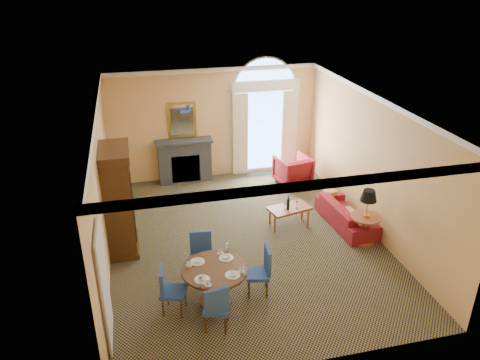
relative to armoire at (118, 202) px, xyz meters
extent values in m
plane|color=black|center=(2.72, -0.37, -1.14)|extent=(7.50, 7.50, 0.00)
cube|color=#E1B06B|center=(2.72, 3.38, 0.46)|extent=(6.00, 0.04, 3.20)
cube|color=#E1B06B|center=(-0.28, -0.37, 0.46)|extent=(0.04, 7.50, 3.20)
cube|color=#E1B06B|center=(5.72, -0.37, 0.46)|extent=(0.04, 7.50, 3.20)
cube|color=white|center=(2.72, -0.37, 2.06)|extent=(6.00, 7.50, 0.04)
cube|color=silver|center=(2.72, -0.37, 2.00)|extent=(6.00, 7.50, 0.12)
cube|color=silver|center=(-0.24, -2.77, -0.11)|extent=(0.08, 0.90, 2.06)
cube|color=#3C4047|center=(1.82, 3.18, -0.54)|extent=(1.50, 0.40, 1.20)
cube|color=#3C4047|center=(1.82, 3.15, 0.10)|extent=(1.60, 0.46, 0.08)
cube|color=gold|center=(1.82, 3.35, 0.66)|extent=(0.80, 0.04, 1.00)
cube|color=silver|center=(1.82, 3.33, 0.66)|extent=(0.64, 0.02, 0.84)
cube|color=silver|center=(4.22, 3.36, 0.11)|extent=(1.90, 0.04, 2.50)
cube|color=#93BEF6|center=(4.22, 3.35, 0.11)|extent=(1.70, 0.02, 2.30)
cylinder|color=silver|center=(4.22, 3.36, 1.36)|extent=(1.90, 0.04, 1.90)
cube|color=beige|center=(3.47, 3.24, 0.11)|extent=(0.45, 0.06, 2.45)
cube|color=beige|center=(4.97, 3.24, 0.11)|extent=(0.45, 0.06, 2.45)
cube|color=beige|center=(4.22, 3.24, 1.51)|extent=(2.00, 0.08, 0.30)
cube|color=#3D220D|center=(0.00, 0.00, -0.05)|extent=(0.60, 1.09, 2.19)
cube|color=#3D220D|center=(0.00, 0.00, 1.14)|extent=(0.68, 1.20, 0.18)
cube|color=#3D220D|center=(0.00, 0.00, -1.09)|extent=(0.68, 1.20, 0.11)
cylinder|color=#3D220D|center=(1.66, -2.34, -0.40)|extent=(1.22, 1.22, 0.05)
cylinder|color=#3D220D|center=(1.66, -2.34, -0.78)|extent=(0.16, 0.16, 0.72)
cylinder|color=#3D220D|center=(1.66, -2.34, -1.11)|extent=(0.61, 0.61, 0.06)
cylinder|color=white|center=(1.93, -2.07, -0.37)|extent=(0.27, 0.27, 0.01)
imported|color=white|center=(1.93, -2.07, -0.34)|extent=(0.15, 0.15, 0.04)
imported|color=white|center=(1.86, -1.90, -0.33)|extent=(0.09, 0.09, 0.07)
cylinder|color=white|center=(1.38, -2.07, -0.37)|extent=(0.27, 0.27, 0.01)
imported|color=white|center=(1.38, -2.07, -0.34)|extent=(0.15, 0.15, 0.04)
imported|color=white|center=(1.22, -2.14, -0.33)|extent=(0.09, 0.09, 0.07)
cylinder|color=white|center=(1.38, -2.61, -0.37)|extent=(0.27, 0.27, 0.01)
imported|color=white|center=(1.38, -2.61, -0.34)|extent=(0.15, 0.15, 0.04)
imported|color=white|center=(1.46, -2.78, -0.33)|extent=(0.09, 0.09, 0.07)
cylinder|color=white|center=(1.93, -2.61, -0.37)|extent=(0.27, 0.27, 0.01)
imported|color=white|center=(1.93, -2.61, -0.34)|extent=(0.15, 0.15, 0.04)
imported|color=white|center=(2.10, -2.54, -0.33)|extent=(0.09, 0.09, 0.07)
cube|color=navy|center=(1.58, -1.53, -0.71)|extent=(0.56, 0.56, 0.07)
cube|color=navy|center=(1.56, -1.33, -0.43)|extent=(0.43, 0.11, 0.51)
cylinder|color=#3D220D|center=(1.68, -1.31, -0.94)|extent=(0.03, 0.03, 0.39)
cylinder|color=#3D220D|center=(1.36, -1.43, -0.94)|extent=(0.03, 0.03, 0.39)
cylinder|color=#3D220D|center=(1.80, -1.62, -0.94)|extent=(0.03, 0.03, 0.39)
cylinder|color=#3D220D|center=(1.48, -1.74, -0.94)|extent=(0.03, 0.03, 0.39)
cube|color=navy|center=(1.56, -2.99, -0.71)|extent=(0.55, 0.55, 0.07)
cube|color=navy|center=(1.53, -3.18, -0.43)|extent=(0.44, 0.13, 0.51)
cylinder|color=#3D220D|center=(1.35, -3.09, -0.94)|extent=(0.03, 0.03, 0.39)
cylinder|color=#3D220D|center=(1.67, -3.20, -0.94)|extent=(0.03, 0.03, 0.39)
cylinder|color=#3D220D|center=(1.46, -2.78, -0.94)|extent=(0.03, 0.03, 0.39)
cylinder|color=#3D220D|center=(1.77, -2.88, -0.94)|extent=(0.03, 0.03, 0.39)
cube|color=navy|center=(2.50, -2.24, -0.71)|extent=(0.52, 0.52, 0.07)
cube|color=navy|center=(2.69, -2.22, -0.43)|extent=(0.11, 0.43, 0.51)
cylinder|color=#3D220D|center=(2.63, -2.45, -0.94)|extent=(0.03, 0.03, 0.39)
cylinder|color=#3D220D|center=(2.70, -2.12, -0.94)|extent=(0.03, 0.03, 0.39)
cylinder|color=#3D220D|center=(2.30, -2.37, -0.94)|extent=(0.03, 0.03, 0.39)
cylinder|color=#3D220D|center=(2.37, -2.04, -0.94)|extent=(0.03, 0.03, 0.39)
cube|color=navy|center=(0.89, -2.40, -0.71)|extent=(0.55, 0.55, 0.07)
cube|color=navy|center=(0.69, -2.42, -0.43)|extent=(0.10, 0.43, 0.51)
cylinder|color=#3D220D|center=(0.79, -2.19, -0.94)|extent=(0.03, 0.03, 0.39)
cylinder|color=#3D220D|center=(0.67, -2.50, -0.94)|extent=(0.03, 0.03, 0.39)
cylinder|color=#3D220D|center=(1.11, -2.30, -0.94)|extent=(0.03, 0.03, 0.39)
cylinder|color=#3D220D|center=(0.99, -2.62, -0.94)|extent=(0.03, 0.03, 0.39)
imported|color=maroon|center=(5.27, -0.24, -0.86)|extent=(0.88, 2.00, 0.57)
imported|color=maroon|center=(4.78, 2.27, -0.72)|extent=(1.05, 1.07, 0.83)
cube|color=#A35130|center=(3.91, 0.02, -0.67)|extent=(1.08, 0.76, 0.05)
cylinder|color=#A35130|center=(3.49, -0.17, -0.92)|extent=(0.05, 0.05, 0.44)
cylinder|color=#A35130|center=(4.32, -0.17, -0.92)|extent=(0.05, 0.05, 0.44)
cylinder|color=#A35130|center=(3.49, 0.22, -0.92)|extent=(0.05, 0.05, 0.44)
cylinder|color=#A35130|center=(4.32, 0.22, -0.92)|extent=(0.05, 0.05, 0.44)
cylinder|color=#A35130|center=(5.32, -1.07, -0.50)|extent=(0.66, 0.66, 0.04)
cylinder|color=#A35130|center=(5.32, -1.07, -0.83)|extent=(0.09, 0.09, 0.62)
cylinder|color=#A35130|center=(5.32, -1.07, -1.12)|extent=(0.49, 0.49, 0.04)
camera|label=1|loc=(0.48, -9.24, 4.66)|focal=35.00mm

